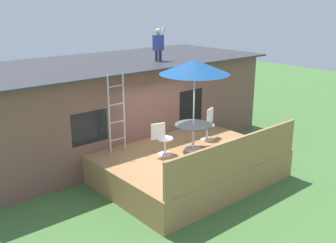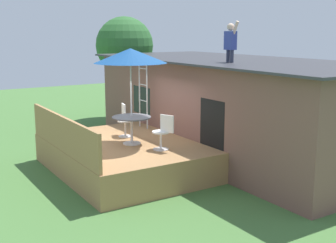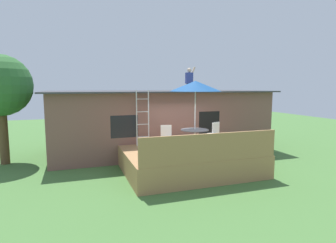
{
  "view_description": "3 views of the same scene",
  "coord_description": "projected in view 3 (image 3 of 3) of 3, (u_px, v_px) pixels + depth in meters",
  "views": [
    {
      "loc": [
        -7.04,
        -7.49,
        4.84
      ],
      "look_at": [
        -0.06,
        0.72,
        1.52
      ],
      "focal_mm": 42.18,
      "sensor_mm": 36.0,
      "label": 1
    },
    {
      "loc": [
        10.57,
        -5.34,
        3.75
      ],
      "look_at": [
        0.33,
        1.1,
        1.31
      ],
      "focal_mm": 47.53,
      "sensor_mm": 36.0,
      "label": 2
    },
    {
      "loc": [
        -4.03,
        -9.38,
        3.12
      ],
      "look_at": [
        -0.44,
        1.07,
        1.75
      ],
      "focal_mm": 29.9,
      "sensor_mm": 36.0,
      "label": 3
    }
  ],
  "objects": [
    {
      "name": "ground_plane",
      "position": [
        188.0,
        171.0,
        10.49
      ],
      "size": [
        40.0,
        40.0,
        0.0
      ],
      "primitive_type": "plane",
      "color": "#477538"
    },
    {
      "name": "house",
      "position": [
        160.0,
        121.0,
        13.69
      ],
      "size": [
        10.5,
        4.5,
        2.93
      ],
      "color": "brown",
      "rests_on": "ground"
    },
    {
      "name": "deck",
      "position": [
        188.0,
        160.0,
        10.44
      ],
      "size": [
        4.74,
        3.72,
        0.8
      ],
      "primitive_type": "cube",
      "color": "#A87A4C",
      "rests_on": "ground"
    },
    {
      "name": "deck_railing",
      "position": [
        212.0,
        148.0,
        8.64
      ],
      "size": [
        4.64,
        0.08,
        0.9
      ],
      "primitive_type": "cube",
      "color": "#A87A4C",
      "rests_on": "deck"
    },
    {
      "name": "patio_table",
      "position": [
        195.0,
        134.0,
        10.4
      ],
      "size": [
        1.04,
        1.04,
        0.74
      ],
      "color": "silver",
      "rests_on": "deck"
    },
    {
      "name": "patio_umbrella",
      "position": [
        195.0,
        86.0,
        10.19
      ],
      "size": [
        1.9,
        1.9,
        2.54
      ],
      "color": "silver",
      "rests_on": "deck"
    },
    {
      "name": "step_ladder",
      "position": [
        143.0,
        118.0,
        11.01
      ],
      "size": [
        0.52,
        0.04,
        2.2
      ],
      "color": "silver",
      "rests_on": "deck"
    },
    {
      "name": "person_figure",
      "position": [
        189.0,
        78.0,
        12.86
      ],
      "size": [
        0.47,
        0.2,
        1.11
      ],
      "color": "#33384C",
      "rests_on": "house"
    },
    {
      "name": "patio_chair_left",
      "position": [
        170.0,
        137.0,
        10.36
      ],
      "size": [
        0.61,
        0.44,
        0.92
      ],
      "rotation": [
        0.0,
        0.0,
        -0.26
      ],
      "color": "silver",
      "rests_on": "deck"
    },
    {
      "name": "patio_chair_right",
      "position": [
        214.0,
        134.0,
        11.09
      ],
      "size": [
        0.6,
        0.44,
        0.92
      ],
      "rotation": [
        0.0,
        0.0,
        -2.78
      ],
      "color": "silver",
      "rests_on": "deck"
    },
    {
      "name": "backyard_tree",
      "position": [
        0.0,
        86.0,
        11.06
      ],
      "size": [
        2.45,
        2.45,
        4.41
      ],
      "color": "brown",
      "rests_on": "ground"
    }
  ]
}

